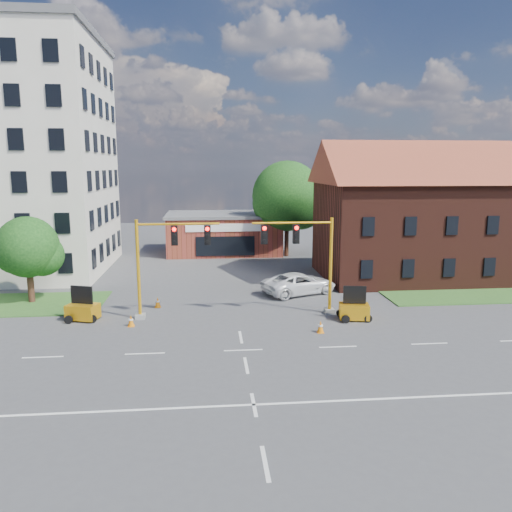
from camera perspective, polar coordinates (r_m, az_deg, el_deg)
name	(u,v)px	position (r m, az deg, el deg)	size (l,w,h in m)	color
ground	(243,350)	(26.20, -1.47, -10.71)	(120.00, 120.00, 0.00)	#474749
grass_verge_ne	(481,296)	(39.88, 24.34, -4.21)	(14.00, 4.00, 0.08)	#325B22
lane_markings	(248,374)	(23.42, -0.94, -13.31)	(60.00, 36.00, 0.01)	white
brick_shop	(224,233)	(54.89, -3.69, 2.68)	(12.40, 8.40, 4.30)	brown
townhouse_row	(442,207)	(45.08, 20.51, 5.23)	(21.00, 11.00, 11.50)	#431C14
tree_large	(290,199)	(52.29, 3.96, 6.57)	(7.63, 7.27, 9.93)	#371F14
tree_nw_front	(31,249)	(37.44, -24.28, 0.70)	(4.40, 4.19, 6.02)	#371F14
signal_mast_west	(165,256)	(31.00, -10.35, -0.04)	(5.30, 0.60, 6.20)	gray
signal_mast_east	(305,254)	(31.47, 5.65, 0.23)	(5.30, 0.60, 6.20)	gray
trailer_west	(83,310)	(32.62, -19.19, -5.85)	(2.09, 1.70, 2.06)	#F3A814
trailer_east	(354,310)	(31.50, 11.15, -6.04)	(1.97, 1.48, 2.03)	#F3A814
cone_a	(131,321)	(30.66, -14.10, -7.20)	(0.40, 0.40, 0.70)	orange
cone_b	(158,302)	(34.27, -11.17, -5.23)	(0.40, 0.40, 0.70)	orange
cone_c	(320,327)	(28.91, 7.38, -8.04)	(0.40, 0.40, 0.70)	orange
cone_d	(362,310)	(32.72, 12.02, -6.01)	(0.40, 0.40, 0.70)	orange
pickup_white	(299,283)	(37.20, 4.98, -3.14)	(2.60, 5.65, 1.57)	white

